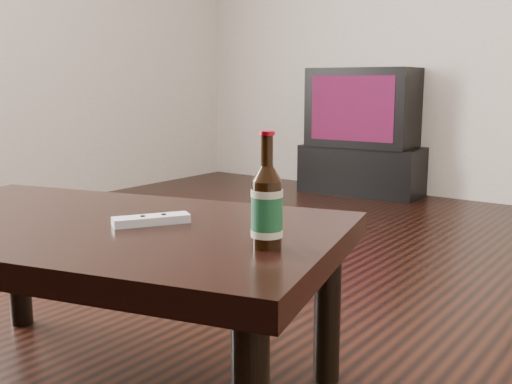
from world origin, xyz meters
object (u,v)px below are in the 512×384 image
Objects in this scene: tv at (365,107)px; coffee_table at (97,245)px; beer_bottle at (267,207)px; tv_stand at (363,169)px; remote at (151,220)px.

coffee_table is at bearing -79.17° from tv.
beer_bottle is (0.51, 0.06, 0.16)m from coffee_table.
tv_stand is at bearing 104.14° from coffee_table.
tv_stand is at bearing 138.23° from remote.
tv reaches higher than remote.
remote reaches higher than coffee_table.
tv is at bearing 112.79° from beer_bottle.
beer_bottle is (1.32, -3.14, 0.39)m from tv_stand.
tv_stand is 0.63× the size of coffee_table.
coffee_table is 0.17m from remote.
beer_bottle is at bearing 30.98° from remote.
tv_stand is at bearing 112.78° from beer_bottle.
beer_bottle is at bearing 7.15° from coffee_table.
tv_stand is 3.43m from beer_bottle.
coffee_table is at bearing -79.18° from tv_stand.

